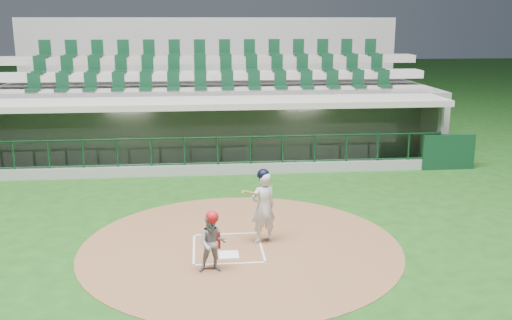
{
  "coord_description": "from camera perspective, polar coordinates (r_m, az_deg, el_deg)",
  "views": [
    {
      "loc": [
        -0.54,
        -12.17,
        4.97
      ],
      "look_at": [
        0.92,
        2.6,
        1.3
      ],
      "focal_mm": 40.0,
      "sensor_mm": 36.0,
      "label": 1
    }
  ],
  "objects": [
    {
      "name": "dirt_circle",
      "position": [
        12.98,
        -1.53,
        -8.59
      ],
      "size": [
        7.2,
        7.2,
        0.01
      ],
      "primitive_type": "cylinder",
      "color": "brown",
      "rests_on": "ground"
    },
    {
      "name": "batter",
      "position": [
        12.91,
        0.71,
        -4.58
      ],
      "size": [
        0.89,
        0.94,
        1.73
      ],
      "color": "silver",
      "rests_on": "dirt_circle"
    },
    {
      "name": "ground",
      "position": [
        13.15,
        -2.91,
        -8.33
      ],
      "size": [
        120.0,
        120.0,
        0.0
      ],
      "primitive_type": "plane",
      "color": "#154012",
      "rests_on": "ground"
    },
    {
      "name": "batter_box_chalk",
      "position": [
        12.87,
        -2.85,
        -8.76
      ],
      "size": [
        1.55,
        1.8,
        0.01
      ],
      "color": "silver",
      "rests_on": "ground"
    },
    {
      "name": "home_plate",
      "position": [
        12.5,
        -2.75,
        -9.44
      ],
      "size": [
        0.43,
        0.43,
        0.02
      ],
      "primitive_type": "cube",
      "color": "white",
      "rests_on": "dirt_circle"
    },
    {
      "name": "catcher",
      "position": [
        11.55,
        -4.36,
        -8.16
      ],
      "size": [
        0.59,
        0.47,
        1.28
      ],
      "color": "gray",
      "rests_on": "dirt_circle"
    },
    {
      "name": "seating_deck",
      "position": [
        23.35,
        -4.29,
        5.12
      ],
      "size": [
        17.0,
        6.72,
        5.15
      ],
      "color": "slate",
      "rests_on": "ground"
    },
    {
      "name": "dugout_structure",
      "position": [
        20.4,
        -3.63,
        2.53
      ],
      "size": [
        16.4,
        3.7,
        3.0
      ],
      "color": "gray",
      "rests_on": "ground"
    }
  ]
}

